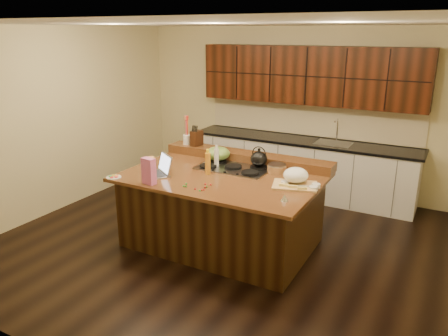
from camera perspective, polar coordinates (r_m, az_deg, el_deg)
The scene contains 32 objects.
room at distance 5.26m, azimuth -0.26°, elevation 3.49°, with size 5.52×5.02×2.72m.
island at distance 5.54m, azimuth -0.25°, elevation -5.43°, with size 2.40×1.60×0.92m.
back_ledge at distance 5.96m, azimuth 2.99°, elevation 1.47°, with size 2.40×0.30×0.12m, color black.
cooktop at distance 5.63m, azimuth 1.22°, elevation 0.05°, with size 0.92×0.52×0.05m.
back_counter at distance 7.23m, azimuth 10.42°, elevation 4.09°, with size 3.70×0.66×2.40m.
kettle at distance 5.58m, azimuth 4.58°, elevation 1.20°, with size 0.22×0.22×0.19m, color black.
green_bowl at distance 5.84m, azimuth -0.81°, elevation 1.92°, with size 0.32×0.32×0.18m, color olive.
laptop at distance 5.45m, azimuth -8.34°, elevation -0.15°, with size 0.46×0.44×0.25m.
oil_bottle at distance 5.39m, azimuth -2.12°, elevation 0.57°, with size 0.07×0.07×0.27m, color orange.
vinegar_bottle at distance 5.66m, azimuth -0.99°, elevation 1.30°, with size 0.06×0.06×0.25m, color silver.
wooden_tray at distance 5.09m, azimuth 9.33°, elevation -1.22°, with size 0.58×0.49×0.20m.
ramekin_a at distance 4.98m, azimuth 11.60°, elevation -2.59°, with size 0.10×0.10×0.04m, color white.
ramekin_b at distance 5.07m, azimuth 11.92°, elevation -2.27°, with size 0.10×0.10×0.04m, color white.
ramekin_c at distance 5.09m, azimuth 8.01°, elevation -1.94°, with size 0.10×0.10×0.04m, color white.
strainer_bowl at distance 5.52m, azimuth 6.92°, elevation -0.12°, with size 0.24×0.24×0.09m, color #996B3F.
kitchen_timer at distance 4.61m, azimuth 7.90°, elevation -3.87°, with size 0.08×0.08×0.07m, color silver.
pink_bag at distance 5.12m, azimuth -9.80°, elevation -0.40°, with size 0.16×0.09×0.31m, color #CD609E.
candy_plate at distance 5.46m, azimuth -14.20°, elevation -1.18°, with size 0.18×0.18×0.01m, color white.
package_box at distance 5.81m, azimuth -9.37°, elevation 0.86°, with size 0.09×0.06×0.12m, color #EFA554.
utensil_crock at distance 6.38m, azimuth -4.84°, elevation 3.73°, with size 0.12×0.12×0.14m, color white.
knife_block at distance 6.29m, azimuth -3.58°, elevation 3.91°, with size 0.11×0.18×0.22m, color black.
gumdrop_0 at distance 4.95m, azimuth -2.48°, elevation -2.52°, with size 0.02×0.02×0.02m, color red.
gumdrop_1 at distance 4.99m, azimuth -4.99°, elevation -2.41°, with size 0.02×0.02×0.02m, color #198C26.
gumdrop_2 at distance 4.87m, azimuth -2.91°, elevation -2.88°, with size 0.02×0.02×0.02m, color red.
gumdrop_3 at distance 5.07m, azimuth -4.96°, elevation -2.07°, with size 0.02×0.02×0.02m, color #198C26.
gumdrop_4 at distance 4.87m, azimuth -2.64°, elevation -2.85°, with size 0.02×0.02×0.02m, color red.
gumdrop_5 at distance 4.85m, azimuth -3.19°, elevation -2.97°, with size 0.02×0.02×0.02m, color #198C26.
gumdrop_6 at distance 5.03m, azimuth -1.76°, elevation -2.19°, with size 0.02×0.02×0.02m, color red.
gumdrop_7 at distance 5.01m, azimuth -5.29°, elevation -2.35°, with size 0.02×0.02×0.02m, color #198C26.
gumdrop_8 at distance 5.05m, azimuth -2.46°, elevation -2.10°, with size 0.02×0.02×0.02m, color red.
gumdrop_9 at distance 4.96m, azimuth -2.31°, elevation -2.48°, with size 0.02×0.02×0.02m, color #198C26.
gumdrop_10 at distance 4.91m, azimuth -3.78°, elevation -2.74°, with size 0.02×0.02×0.02m, color red.
Camera 1 is at (2.46, -4.47, 2.62)m, focal length 35.00 mm.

